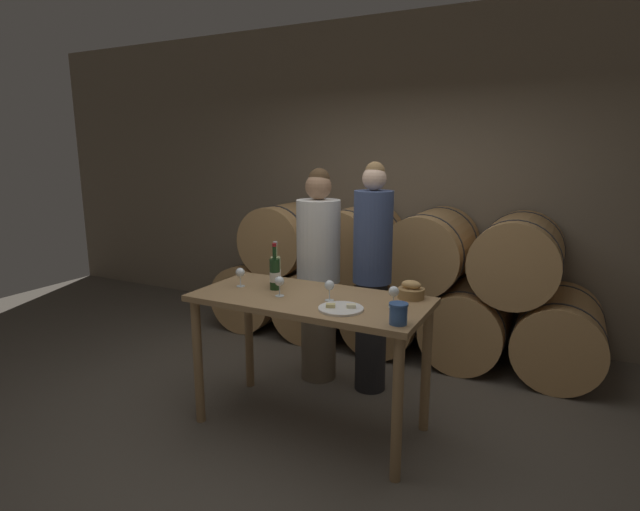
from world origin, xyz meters
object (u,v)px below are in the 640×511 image
Objects in this scene: wine_glass_right at (394,292)px; person_right at (372,276)px; tasting_table at (310,316)px; person_left at (318,275)px; cheese_plate at (341,308)px; wine_bottle_white at (276,271)px; wine_glass_center at (329,286)px; blue_crock at (398,313)px; wine_glass_far_left at (241,273)px; bread_basket at (411,291)px; wine_bottle_red at (275,274)px; wine_glass_left at (279,282)px.

person_right is at bearing 120.59° from wine_glass_right.
person_left is at bearing 112.87° from tasting_table.
wine_glass_right is (0.86, -0.67, 0.14)m from person_left.
wine_bottle_white is at bearing 155.41° from cheese_plate.
wine_glass_center is (0.50, -0.16, -0.01)m from wine_bottle_white.
tasting_table is at bearing 160.28° from blue_crock.
wine_glass_far_left is at bearing -136.07° from person_right.
blue_crock is at bearing -80.92° from bread_basket.
wine_glass_far_left is (-0.85, 0.16, 0.09)m from cheese_plate.
wine_glass_far_left is at bearing -167.07° from bread_basket.
person_left is at bearing 179.99° from person_right.
person_left reaches higher than cheese_plate.
tasting_table is 4.77× the size of wine_bottle_red.
wine_glass_far_left is at bearing 167.18° from wine_glass_left.
blue_crock is (0.98, -0.95, 0.11)m from person_left.
wine_glass_center is at bearing -8.51° from tasting_table.
person_right is 13.32× the size of wine_glass_far_left.
cheese_plate is at bearing -81.46° from person_right.
blue_crock is 0.58m from wine_glass_center.
wine_glass_right is (-0.04, -0.24, 0.05)m from bread_basket.
wine_glass_center is at bearing -58.21° from person_left.
wine_bottle_white reaches higher than tasting_table.
cheese_plate is 0.22m from wine_glass_center.
tasting_table is at bearing -8.62° from wine_bottle_red.
wine_glass_center is at bearing -17.59° from wine_bottle_white.
wine_glass_far_left reaches higher than cheese_plate.
blue_crock is at bearing -12.60° from cheese_plate.
wine_glass_left reaches higher than tasting_table.
cheese_plate is 2.05× the size of wine_glass_center.
person_right is at bearing 43.93° from wine_glass_far_left.
cheese_plate is at bearing -24.59° from wine_bottle_white.
cheese_plate is 2.05× the size of wine_glass_left.
blue_crock is 0.69× the size of bread_basket.
wine_glass_center is at bearing -91.07° from person_right.
wine_glass_right is at bearing 113.62° from blue_crock.
wine_glass_right is at bearing -6.73° from wine_bottle_white.
wine_bottle_red is at bearing -90.23° from person_left.
person_left is 12.91× the size of wine_glass_right.
person_left is 12.91× the size of wine_glass_left.
cheese_plate is (0.59, -0.86, 0.05)m from person_left.
cheese_plate is at bearing -43.53° from wine_glass_center.
wine_bottle_red reaches higher than cheese_plate.
wine_glass_right is (0.86, -0.02, -0.01)m from wine_bottle_red.
wine_glass_center is (0.71, -0.03, 0.00)m from wine_glass_far_left.
wine_glass_right is at bearing 1.21° from wine_glass_far_left.
person_right is 0.79m from wine_glass_right.
blue_crock is 0.89× the size of wine_glass_left.
bread_basket is (0.60, 0.27, 0.18)m from tasting_table.
wine_bottle_red is 1.03m from blue_crock.
wine_glass_left is (0.11, -0.78, 0.14)m from person_left.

